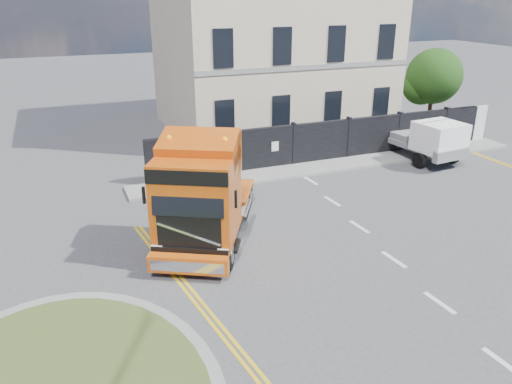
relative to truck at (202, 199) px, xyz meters
name	(u,v)px	position (x,y,z in m)	size (l,w,h in m)	color
ground	(303,272)	(2.28, -2.67, -1.67)	(120.00, 120.00, 0.00)	#424244
hoarding_fence	(340,140)	(8.83, 6.33, -0.67)	(18.80, 0.25, 2.00)	black
georgian_building	(270,29)	(8.28, 13.83, 4.10)	(12.30, 10.30, 12.80)	beige
tree	(431,79)	(16.66, 9.43, 1.37)	(3.20, 3.20, 4.80)	#382619
pavement_far	(338,165)	(8.28, 5.43, -1.61)	(20.00, 1.60, 0.12)	gray
truck	(202,199)	(0.00, 0.00, 0.00)	(4.99, 6.58, 3.73)	black
flatbed_pickup	(430,140)	(12.67, 4.37, -0.55)	(2.42, 5.16, 2.08)	slate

